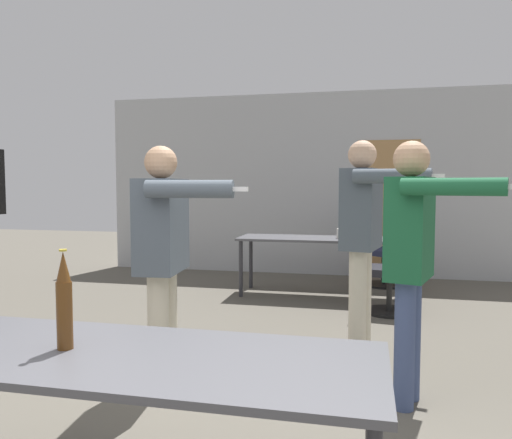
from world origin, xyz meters
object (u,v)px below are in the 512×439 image
(office_chair_far_left, at_px, (379,254))
(drink_cup, at_px, (340,233))
(person_left_plaid, at_px, (363,225))
(office_chair_mid_tucked, at_px, (382,273))
(beer_bottle, at_px, (64,302))
(person_near_casual, at_px, (412,247))
(person_right_polo, at_px, (164,244))

(office_chair_far_left, xyz_separation_m, drink_cup, (-0.49, -0.85, 0.35))
(person_left_plaid, height_order, office_chair_mid_tucked, person_left_plaid)
(office_chair_far_left, xyz_separation_m, beer_bottle, (-1.33, -5.31, 0.48))
(person_near_casual, relative_size, person_right_polo, 1.01)
(beer_bottle, bearing_deg, person_right_polo, 97.02)
(person_near_casual, height_order, person_right_polo, person_near_casual)
(office_chair_far_left, bearing_deg, person_near_casual, 38.15)
(person_right_polo, bearing_deg, person_near_casual, 87.31)
(person_right_polo, bearing_deg, beer_bottle, 1.95)
(person_left_plaid, distance_m, drink_cup, 1.98)
(office_chair_far_left, bearing_deg, person_right_polo, 15.49)
(person_left_plaid, xyz_separation_m, beer_bottle, (-1.13, -2.51, -0.13))
(office_chair_far_left, height_order, beer_bottle, beer_bottle)
(person_right_polo, height_order, beer_bottle, person_right_polo)
(person_near_casual, xyz_separation_m, person_right_polo, (-1.61, -0.07, -0.02))
(person_left_plaid, height_order, drink_cup, person_left_plaid)
(person_left_plaid, xyz_separation_m, drink_cup, (-0.29, 1.94, -0.26))
(office_chair_far_left, distance_m, beer_bottle, 5.49)
(person_right_polo, height_order, office_chair_mid_tucked, person_right_polo)
(person_right_polo, bearing_deg, office_chair_mid_tucked, 142.55)
(office_chair_mid_tucked, height_order, beer_bottle, beer_bottle)
(office_chair_mid_tucked, bearing_deg, person_near_casual, 10.31)
(office_chair_far_left, distance_m, drink_cup, 1.05)
(person_left_plaid, distance_m, office_chair_mid_tucked, 1.42)
(person_near_casual, distance_m, person_right_polo, 1.61)
(person_right_polo, xyz_separation_m, office_chair_far_left, (1.51, 3.91, -0.55))
(office_chair_mid_tucked, relative_size, drink_cup, 7.71)
(person_near_casual, height_order, drink_cup, person_near_casual)
(office_chair_mid_tucked, bearing_deg, office_chair_far_left, -172.19)
(beer_bottle, bearing_deg, person_near_casual, 45.46)
(person_left_plaid, height_order, person_right_polo, person_left_plaid)
(person_near_casual, relative_size, person_left_plaid, 0.94)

